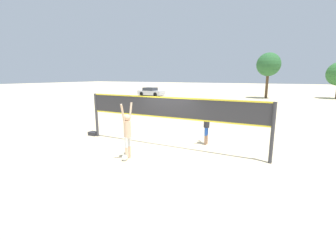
% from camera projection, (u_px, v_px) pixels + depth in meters
% --- Properties ---
extents(ground_plane, '(200.00, 200.00, 0.00)m').
position_uv_depth(ground_plane, '(168.00, 147.00, 10.46)').
color(ground_plane, beige).
extents(volleyball_net, '(8.82, 0.14, 2.34)m').
position_uv_depth(volleyball_net, '(168.00, 112.00, 10.14)').
color(volleyball_net, '#38383D').
rests_on(volleyball_net, ground_plane).
extents(player_spiker, '(0.28, 0.72, 2.24)m').
position_uv_depth(player_spiker, '(127.00, 130.00, 8.75)').
color(player_spiker, beige).
rests_on(player_spiker, ground_plane).
extents(player_blocker, '(0.28, 0.70, 2.07)m').
position_uv_depth(player_blocker, '(207.00, 122.00, 10.67)').
color(player_blocker, '#8C664C').
rests_on(player_blocker, ground_plane).
extents(volleyball, '(0.23, 0.23, 0.23)m').
position_uv_depth(volleyball, '(125.00, 158.00, 8.76)').
color(volleyball, white).
rests_on(volleyball, ground_plane).
extents(gear_bag, '(0.52, 0.33, 0.20)m').
position_uv_depth(gear_bag, '(93.00, 134.00, 12.51)').
color(gear_bag, '#2D2D33').
rests_on(gear_bag, ground_plane).
extents(parked_car_near, '(4.61, 2.18, 1.36)m').
position_uv_depth(parked_car_near, '(151.00, 92.00, 38.00)').
color(parked_car_near, '#B7B7BC').
rests_on(parked_car_near, ground_plane).
extents(tree_left_cluster, '(3.37, 3.37, 6.61)m').
position_uv_depth(tree_left_cluster, '(269.00, 65.00, 32.63)').
color(tree_left_cluster, '#4C3823').
rests_on(tree_left_cluster, ground_plane).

